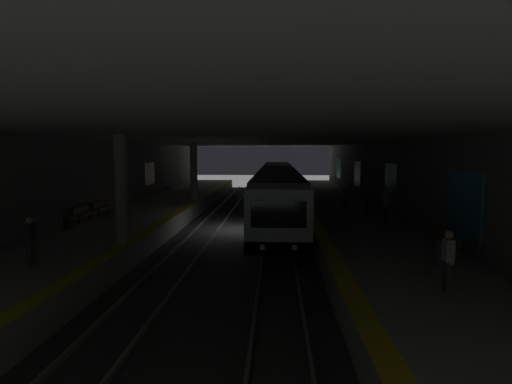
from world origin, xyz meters
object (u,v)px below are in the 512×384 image
object	(u,v)px
bench_right_mid	(102,206)
person_waiting_near	(368,199)
bench_left_mid	(446,240)
person_boarding	(385,204)
pillar_near	(121,190)
person_walking_mid	(30,239)
person_standing_far	(448,259)
bench_right_near	(83,212)
suitcase_rolling	(66,223)
metro_train	(277,187)
bench_right_far	(169,185)
pillar_far	(194,172)
backpack_on_floor	(344,205)
bench_left_far	(346,188)
trash_bin	(442,253)

from	to	relation	value
bench_right_mid	person_waiting_near	bearing A→B (deg)	-83.41
bench_left_mid	person_boarding	size ratio (longest dim) A/B	1.00
pillar_near	person_walking_mid	xyz separation A→B (m)	(-3.41, 1.90, -1.37)
person_standing_far	person_boarding	size ratio (longest dim) A/B	1.01
bench_right_near	suitcase_rolling	size ratio (longest dim) A/B	1.83
metro_train	bench_right_near	size ratio (longest dim) A/B	20.73
bench_right_near	bench_right_far	bearing A→B (deg)	0.00
metro_train	pillar_far	bearing A→B (deg)	108.32
pillar_far	bench_right_mid	distance (m)	8.71
bench_right_near	person_boarding	distance (m)	16.75
bench_right_far	person_walking_mid	distance (m)	26.75
suitcase_rolling	backpack_on_floor	xyz separation A→B (m)	(8.71, -15.13, -0.12)
person_waiting_near	suitcase_rolling	distance (m)	17.54
person_boarding	backpack_on_floor	distance (m)	5.55
metro_train	bench_left_far	size ratio (longest dim) A/B	20.73
bench_right_far	trash_bin	world-z (taller)	bench_right_far
pillar_far	person_waiting_near	size ratio (longest dim) A/B	2.89
bench_right_near	person_waiting_near	distance (m)	17.02
metro_train	bench_right_mid	distance (m)	14.41
person_boarding	bench_left_mid	bearing A→B (deg)	-177.23
person_boarding	metro_train	bearing A→B (deg)	28.76
bench_right_near	bench_right_far	world-z (taller)	same
bench_left_mid	bench_right_far	size ratio (longest dim) A/B	1.00
pillar_far	bench_right_near	size ratio (longest dim) A/B	2.68
pillar_near	trash_bin	bearing A→B (deg)	-102.33
bench_left_mid	bench_right_mid	size ratio (longest dim) A/B	1.00
bench_left_far	bench_right_far	distance (m)	17.15
bench_left_far	person_waiting_near	size ratio (longest dim) A/B	1.08
pillar_far	bench_right_mid	xyz separation A→B (m)	(-7.43, 4.18, -1.75)
pillar_far	metro_train	bearing A→B (deg)	-71.68
bench_right_mid	person_boarding	distance (m)	16.76
bench_right_mid	suitcase_rolling	size ratio (longest dim) A/B	1.83
pillar_far	person_standing_far	world-z (taller)	pillar_far
bench_right_mid	backpack_on_floor	bearing A→B (deg)	-75.21
person_waiting_near	person_walking_mid	bearing A→B (deg)	132.34
bench_left_mid	pillar_near	bearing A→B (deg)	84.89
bench_left_mid	person_standing_far	size ratio (longest dim) A/B	0.99
bench_right_near	suitcase_rolling	bearing A→B (deg)	-174.87
metro_train	bench_left_mid	bearing A→B (deg)	-160.96
bench_left_far	person_standing_far	world-z (taller)	person_standing_far
person_boarding	pillar_far	bearing A→B (deg)	55.16
bench_left_far	suitcase_rolling	xyz separation A→B (m)	(-18.63, 16.87, -0.21)
metro_train	person_boarding	size ratio (longest dim) A/B	20.73
bench_right_near	trash_bin	xyz separation A→B (m)	(-7.84, -16.33, -0.10)
bench_right_near	backpack_on_floor	size ratio (longest dim) A/B	4.25
bench_left_far	backpack_on_floor	world-z (taller)	bench_left_far
bench_left_mid	bench_right_near	bearing A→B (deg)	69.62
bench_left_far	person_walking_mid	xyz separation A→B (m)	(-24.98, 14.78, 0.38)
person_standing_far	person_boarding	xyz separation A→B (m)	(11.73, -1.33, -0.01)
bench_right_far	metro_train	bearing A→B (deg)	-119.32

